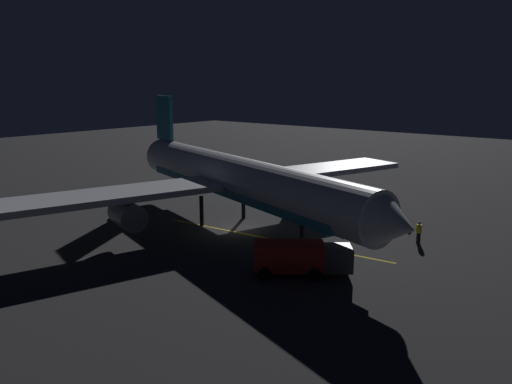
{
  "coord_description": "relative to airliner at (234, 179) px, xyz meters",
  "views": [
    {
      "loc": [
        31.53,
        27.92,
        12.37
      ],
      "look_at": [
        0.0,
        2.0,
        3.5
      ],
      "focal_mm": 35.47,
      "sensor_mm": 36.0,
      "label": 1
    }
  ],
  "objects": [
    {
      "name": "traffic_cone_near_right",
      "position": [
        -6.67,
        3.04,
        -4.0
      ],
      "size": [
        0.5,
        0.5,
        0.55
      ],
      "color": "#EA590F",
      "rests_on": "ground_plane"
    },
    {
      "name": "apron_guide_stripe",
      "position": [
        0.79,
        4.6,
        -4.25
      ],
      "size": [
        2.44,
        20.58,
        0.01
      ],
      "primitive_type": "cube",
      "rotation": [
        0.0,
        0.0,
        0.11
      ],
      "color": "gold",
      "rests_on": "ground_plane"
    },
    {
      "name": "baggage_truck",
      "position": [
        5.78,
        10.86,
        -3.09
      ],
      "size": [
        5.47,
        6.23,
        2.16
      ],
      "color": "maroon",
      "rests_on": "ground_plane"
    },
    {
      "name": "traffic_cone_far",
      "position": [
        4.54,
        8.89,
        -4.0
      ],
      "size": [
        0.5,
        0.5,
        0.55
      ],
      "color": "#EA590F",
      "rests_on": "ground_plane"
    },
    {
      "name": "ground_crew_worker",
      "position": [
        -5.75,
        14.25,
        -3.36
      ],
      "size": [
        0.4,
        0.4,
        1.74
      ],
      "color": "black",
      "rests_on": "ground_plane"
    },
    {
      "name": "airliner",
      "position": [
        0.0,
        0.0,
        0.0
      ],
      "size": [
        37.9,
        37.78,
        10.99
      ],
      "color": "silver",
      "rests_on": "ground_plane"
    },
    {
      "name": "catering_truck",
      "position": [
        -7.86,
        4.09,
        -3.02
      ],
      "size": [
        3.04,
        6.61,
        2.35
      ],
      "color": "silver",
      "rests_on": "ground_plane"
    },
    {
      "name": "ground_plane",
      "position": [
        0.18,
        0.6,
        -4.35
      ],
      "size": [
        180.0,
        180.0,
        0.2
      ],
      "primitive_type": "cube",
      "color": "#2D2D2E"
    },
    {
      "name": "traffic_cone_under_wing",
      "position": [
        2.12,
        8.3,
        -4.0
      ],
      "size": [
        0.5,
        0.5,
        0.55
      ],
      "color": "#EA590F",
      "rests_on": "ground_plane"
    },
    {
      "name": "traffic_cone_near_left",
      "position": [
        -8.1,
        12.49,
        -4.0
      ],
      "size": [
        0.5,
        0.5,
        0.55
      ],
      "color": "#EA590F",
      "rests_on": "ground_plane"
    }
  ]
}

